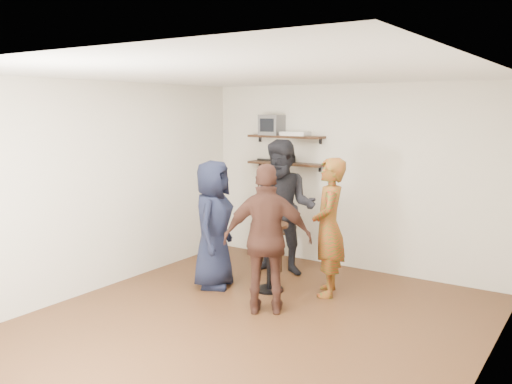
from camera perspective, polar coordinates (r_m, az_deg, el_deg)
room at (r=5.56m, az=-0.39°, el=-1.17°), size 4.58×5.08×2.68m
shelf_upper at (r=8.03m, az=3.15°, el=5.85°), size 1.20×0.25×0.04m
shelf_lower at (r=8.06m, az=3.12°, el=3.01°), size 1.20×0.25×0.04m
crt_monitor at (r=8.14m, az=1.72°, el=7.08°), size 0.32×0.30×0.30m
dvd_deck at (r=7.95m, az=4.16°, el=6.15°), size 0.40×0.24×0.06m
radio at (r=8.04m, az=3.32°, el=3.47°), size 0.22×0.10×0.10m
power_strip at (r=8.29m, az=1.07°, el=3.41°), size 0.30×0.05×0.03m
side_table at (r=7.78m, az=2.14°, el=-4.48°), size 0.57×0.57×0.57m
vase_lilies at (r=7.69m, az=2.15°, el=-1.33°), size 0.20×0.21×1.08m
drinks_table at (r=6.75m, az=1.40°, el=-5.89°), size 0.47×0.47×0.86m
wine_glass_fl at (r=6.66m, az=0.65°, el=-2.22°), size 0.07×0.07×0.20m
wine_glass_fr at (r=6.61m, az=1.70°, el=-2.25°), size 0.07×0.07×0.21m
wine_glass_bl at (r=6.72m, az=1.57°, el=-2.05°), size 0.07×0.07×0.21m
wine_glass_br at (r=6.66m, az=1.70°, el=-2.12°), size 0.07×0.07×0.21m
person_plaid at (r=6.61m, az=7.66°, el=-3.69°), size 0.61×0.72×1.68m
person_dark at (r=7.36m, az=2.95°, el=-1.68°), size 1.06×0.93×1.85m
person_navy at (r=6.88m, az=-4.53°, el=-3.40°), size 0.75×0.92×1.62m
person_brown at (r=5.98m, az=1.22°, el=-5.01°), size 1.05×0.85×1.67m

